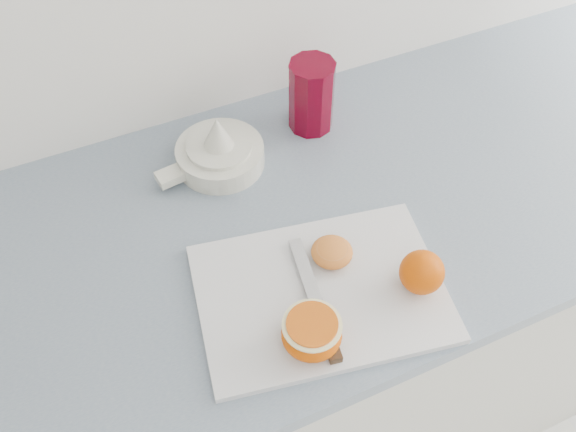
{
  "coord_description": "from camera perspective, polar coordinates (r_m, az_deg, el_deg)",
  "views": [
    {
      "loc": [
        -0.09,
        1.09,
        1.7
      ],
      "look_at": [
        0.16,
        1.65,
        0.96
      ],
      "focal_mm": 40.0,
      "sensor_mm": 36.0,
      "label": 1
    }
  ],
  "objects": [
    {
      "name": "counter",
      "position": [
        1.43,
        0.77,
        -11.16
      ],
      "size": [
        2.29,
        0.64,
        0.89
      ],
      "color": "silver",
      "rests_on": "ground"
    },
    {
      "name": "whole_orange",
      "position": [
        0.95,
        11.81,
        -4.91
      ],
      "size": [
        0.07,
        0.07,
        0.07
      ],
      "color": "#DC5900",
      "rests_on": "cutting_board"
    },
    {
      "name": "citrus_juicer",
      "position": [
        1.12,
        -6.17,
        5.66
      ],
      "size": [
        0.2,
        0.15,
        0.1
      ],
      "color": "white",
      "rests_on": "counter"
    },
    {
      "name": "squeezed_shell",
      "position": [
        0.98,
        3.93,
        -3.2
      ],
      "size": [
        0.06,
        0.06,
        0.03
      ],
      "color": "orange",
      "rests_on": "cutting_board"
    },
    {
      "name": "red_tumbler",
      "position": [
        1.16,
        2.09,
        10.44
      ],
      "size": [
        0.08,
        0.08,
        0.14
      ],
      "color": "#610013",
      "rests_on": "counter"
    },
    {
      "name": "paring_knife",
      "position": [
        0.92,
        3.09,
        -9.25
      ],
      "size": [
        0.05,
        0.21,
        0.01
      ],
      "color": "#44311B",
      "rests_on": "cutting_board"
    },
    {
      "name": "half_orange",
      "position": [
        0.88,
        2.11,
        -10.36
      ],
      "size": [
        0.08,
        0.08,
        0.05
      ],
      "color": "#DC5900",
      "rests_on": "cutting_board"
    },
    {
      "name": "cutting_board",
      "position": [
        0.96,
        2.94,
        -6.83
      ],
      "size": [
        0.4,
        0.32,
        0.01
      ],
      "primitive_type": "cube",
      "rotation": [
        0.0,
        0.0,
        -0.18
      ],
      "color": "silver",
      "rests_on": "counter"
    }
  ]
}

